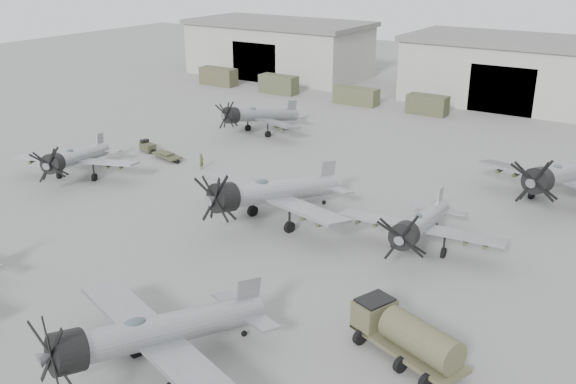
% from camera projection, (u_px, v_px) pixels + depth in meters
% --- Properties ---
extents(ground, '(220.00, 220.00, 0.00)m').
position_uv_depth(ground, '(227.00, 304.00, 37.72)').
color(ground, slate).
rests_on(ground, ground).
extents(hangar_left, '(29.00, 14.80, 8.70)m').
position_uv_depth(hangar_left, '(279.00, 48.00, 104.04)').
color(hangar_left, '#A2A298').
rests_on(hangar_left, ground).
extents(hangar_center, '(29.00, 14.80, 8.70)m').
position_uv_depth(hangar_center, '(517.00, 71.00, 84.62)').
color(hangar_center, '#A2A298').
rests_on(hangar_center, ground).
extents(support_truck_0, '(5.91, 2.20, 2.62)m').
position_uv_depth(support_truck_0, '(218.00, 76.00, 97.32)').
color(support_truck_0, '#47462E').
rests_on(support_truck_0, ground).
extents(support_truck_1, '(5.64, 2.20, 2.62)m').
position_uv_depth(support_truck_1, '(279.00, 84.00, 91.70)').
color(support_truck_1, '#42482F').
rests_on(support_truck_1, ground).
extents(support_truck_2, '(5.99, 2.20, 2.24)m').
position_uv_depth(support_truck_2, '(356.00, 96.00, 85.38)').
color(support_truck_2, '#494C31').
rests_on(support_truck_2, ground).
extents(support_truck_3, '(5.05, 2.20, 2.41)m').
position_uv_depth(support_truck_3, '(427.00, 105.00, 80.24)').
color(support_truck_3, '#40442C').
rests_on(support_truck_3, ground).
extents(aircraft_near_1, '(12.92, 11.63, 5.18)m').
position_uv_depth(aircraft_near_1, '(148.00, 334.00, 30.55)').
color(aircraft_near_1, gray).
rests_on(aircraft_near_1, ground).
extents(aircraft_mid_0, '(11.22, 10.15, 4.56)m').
position_uv_depth(aircraft_mid_0, '(74.00, 158.00, 57.09)').
color(aircraft_mid_0, '#96999E').
rests_on(aircraft_mid_0, ground).
extents(aircraft_mid_1, '(14.09, 12.68, 5.61)m').
position_uv_depth(aircraft_mid_1, '(269.00, 193.00, 47.66)').
color(aircraft_mid_1, '#9FA1A7').
rests_on(aircraft_mid_1, ground).
extents(aircraft_mid_2, '(11.65, 10.48, 4.64)m').
position_uv_depth(aircraft_mid_2, '(419.00, 225.00, 43.28)').
color(aircraft_mid_2, '#999DA2').
rests_on(aircraft_mid_2, ground).
extents(aircraft_far_0, '(11.82, 10.64, 4.71)m').
position_uv_depth(aircraft_far_0, '(257.00, 115.00, 71.28)').
color(aircraft_far_0, gray).
rests_on(aircraft_far_0, ground).
extents(aircraft_far_1, '(13.70, 12.33, 5.44)m').
position_uv_depth(aircraft_far_1, '(559.00, 177.00, 51.26)').
color(aircraft_far_1, gray).
rests_on(aircraft_far_1, ground).
extents(fuel_tanker, '(6.77, 4.23, 2.48)m').
position_uv_depth(fuel_tanker, '(407.00, 334.00, 32.24)').
color(fuel_tanker, '#4C4A31').
rests_on(fuel_tanker, ground).
extents(tug_trailer, '(6.21, 2.52, 1.23)m').
position_uv_depth(tug_trailer, '(155.00, 150.00, 64.72)').
color(tug_trailer, '#393B26').
rests_on(tug_trailer, ground).
extents(ground_crew, '(0.46, 0.61, 1.52)m').
position_uv_depth(ground_crew, '(202.00, 161.00, 60.42)').
color(ground_crew, '#494B31').
rests_on(ground_crew, ground).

